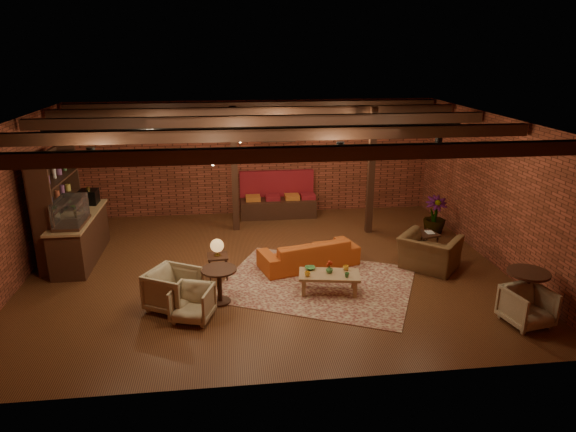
{
  "coord_description": "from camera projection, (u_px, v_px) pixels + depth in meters",
  "views": [
    {
      "loc": [
        -0.76,
        -10.2,
        4.6
      ],
      "look_at": [
        0.49,
        0.2,
        1.12
      ],
      "focal_mm": 32.0,
      "sensor_mm": 36.0,
      "label": 1
    }
  ],
  "objects": [
    {
      "name": "ceiling_pipe",
      "position": [
        260.0,
        126.0,
        11.76
      ],
      "size": [
        9.6,
        0.12,
        0.12
      ],
      "primitive_type": "cylinder",
      "rotation": [
        0.0,
        1.57,
        0.0
      ],
      "color": "black",
      "rests_on": "ceiling"
    },
    {
      "name": "rug",
      "position": [
        317.0,
        283.0,
        10.44
      ],
      "size": [
        4.54,
        4.12,
        0.01
      ],
      "primitive_type": "cube",
      "rotation": [
        0.0,
        0.0,
        -0.43
      ],
      "color": "maroon",
      "rests_on": "floor"
    },
    {
      "name": "side_table_lamp",
      "position": [
        217.0,
        249.0,
        10.47
      ],
      "size": [
        0.44,
        0.44,
        0.87
      ],
      "rotation": [
        0.0,
        0.0,
        0.07
      ],
      "color": "#321C10",
      "rests_on": "floor"
    },
    {
      "name": "armchair_right",
      "position": [
        430.0,
        247.0,
        10.99
      ],
      "size": [
        1.36,
        1.33,
        1.01
      ],
      "primitive_type": "imported",
      "rotation": [
        0.0,
        0.0,
        2.41
      ],
      "color": "brown",
      "rests_on": "floor"
    },
    {
      "name": "ceiling_beams",
      "position": [
        265.0,
        126.0,
        10.18
      ],
      "size": [
        9.8,
        6.4,
        0.22
      ],
      "primitive_type": null,
      "color": "#321C10",
      "rests_on": "ceiling"
    },
    {
      "name": "round_table_right",
      "position": [
        527.0,
        286.0,
        9.05
      ],
      "size": [
        0.72,
        0.72,
        0.85
      ],
      "color": "#321C10",
      "rests_on": "floor"
    },
    {
      "name": "wall_right",
      "position": [
        494.0,
        190.0,
        11.21
      ],
      "size": [
        0.02,
        8.0,
        3.2
      ],
      "primitive_type": "cube",
      "color": "maroon",
      "rests_on": "ground"
    },
    {
      "name": "side_table_book",
      "position": [
        426.0,
        235.0,
        11.72
      ],
      "size": [
        0.59,
        0.59,
        0.56
      ],
      "rotation": [
        0.0,
        0.0,
        0.28
      ],
      "color": "#321C10",
      "rests_on": "floor"
    },
    {
      "name": "service_sign",
      "position": [
        279.0,
        136.0,
        13.39
      ],
      "size": [
        0.86,
        0.06,
        0.3
      ],
      "primitive_type": "cube",
      "color": "#FF5519",
      "rests_on": "ceiling"
    },
    {
      "name": "wall_left",
      "position": [
        13.0,
        206.0,
        10.08
      ],
      "size": [
        0.02,
        8.0,
        3.2
      ],
      "primitive_type": "cube",
      "color": "maroon",
      "rests_on": "ground"
    },
    {
      "name": "wall_back",
      "position": [
        255.0,
        158.0,
        14.41
      ],
      "size": [
        10.0,
        0.02,
        3.2
      ],
      "primitive_type": "cube",
      "color": "maroon",
      "rests_on": "ground"
    },
    {
      "name": "service_counter",
      "position": [
        79.0,
        226.0,
        11.38
      ],
      "size": [
        0.8,
        2.5,
        1.6
      ],
      "primitive_type": null,
      "color": "#321C10",
      "rests_on": "ground"
    },
    {
      "name": "armchair_a",
      "position": [
        173.0,
        288.0,
        9.33
      ],
      "size": [
        1.06,
        1.08,
        0.84
      ],
      "primitive_type": "imported",
      "rotation": [
        0.0,
        0.0,
        1.06
      ],
      "color": "beige",
      "rests_on": "floor"
    },
    {
      "name": "coffee_table",
      "position": [
        329.0,
        275.0,
        9.96
      ],
      "size": [
        1.26,
        0.77,
        0.65
      ],
      "rotation": [
        0.0,
        0.0,
        -0.17
      ],
      "color": "olive",
      "rests_on": "floor"
    },
    {
      "name": "plant_tall",
      "position": [
        438.0,
        177.0,
        12.67
      ],
      "size": [
        1.85,
        1.85,
        3.02
      ],
      "primitive_type": "imported",
      "rotation": [
        0.0,
        0.0,
        -0.1
      ],
      "color": "#4C7F4C",
      "rests_on": "floor"
    },
    {
      "name": "ceiling_spotlights",
      "position": [
        265.0,
        137.0,
        10.24
      ],
      "size": [
        6.4,
        4.4,
        0.28
      ],
      "primitive_type": null,
      "color": "black",
      "rests_on": "ceiling"
    },
    {
      "name": "armchair_b",
      "position": [
        192.0,
        301.0,
        8.98
      ],
      "size": [
        0.82,
        0.79,
        0.69
      ],
      "primitive_type": "imported",
      "rotation": [
        0.0,
        0.0,
        -0.3
      ],
      "color": "beige",
      "rests_on": "floor"
    },
    {
      "name": "round_table_left",
      "position": [
        219.0,
        280.0,
        9.53
      ],
      "size": [
        0.66,
        0.66,
        0.69
      ],
      "color": "#321C10",
      "rests_on": "floor"
    },
    {
      "name": "ceiling",
      "position": [
        265.0,
        120.0,
        10.14
      ],
      "size": [
        10.0,
        8.0,
        0.02
      ],
      "primitive_type": "cube",
      "color": "black",
      "rests_on": "wall_back"
    },
    {
      "name": "armchair_far",
      "position": [
        528.0,
        305.0,
        8.81
      ],
      "size": [
        0.84,
        0.8,
        0.74
      ],
      "primitive_type": "imported",
      "rotation": [
        0.0,
        0.0,
        0.2
      ],
      "color": "beige",
      "rests_on": "floor"
    },
    {
      "name": "wall_front",
      "position": [
        289.0,
        281.0,
        6.87
      ],
      "size": [
        10.0,
        0.02,
        3.2
      ],
      "primitive_type": "cube",
      "color": "maroon",
      "rests_on": "ground"
    },
    {
      "name": "floor",
      "position": [
        267.0,
        268.0,
        11.15
      ],
      "size": [
        10.0,
        10.0,
        0.0
      ],
      "primitive_type": "plane",
      "color": "#36190D",
      "rests_on": "ground"
    },
    {
      "name": "banquette",
      "position": [
        278.0,
        199.0,
        14.4
      ],
      "size": [
        2.1,
        0.7,
        1.0
      ],
      "primitive_type": null,
      "color": "maroon",
      "rests_on": "ground"
    },
    {
      "name": "shelving_hutch",
      "position": [
        59.0,
        208.0,
        11.3
      ],
      "size": [
        0.52,
        2.0,
        2.4
      ],
      "primitive_type": null,
      "color": "#321C10",
      "rests_on": "ground"
    },
    {
      "name": "post_left",
      "position": [
        234.0,
        170.0,
        13.02
      ],
      "size": [
        0.16,
        0.16,
        3.2
      ],
      "primitive_type": "cube",
      "color": "#321C10",
      "rests_on": "ground"
    },
    {
      "name": "post_right",
      "position": [
        371.0,
        172.0,
        12.84
      ],
      "size": [
        0.16,
        0.16,
        3.2
      ],
      "primitive_type": "cube",
      "color": "#321C10",
      "rests_on": "ground"
    },
    {
      "name": "sofa",
      "position": [
        309.0,
        253.0,
        11.16
      ],
      "size": [
        2.28,
        1.38,
        0.62
      ],
      "primitive_type": "imported",
      "rotation": [
        0.0,
        0.0,
        3.42
      ],
      "color": "#AB4517",
      "rests_on": "floor"
    },
    {
      "name": "plant_counter",
      "position": [
        83.0,
        205.0,
        11.44
      ],
      "size": [
        0.35,
        0.39,
        0.3
      ],
      "primitive_type": "imported",
      "color": "#337F33",
      "rests_on": "service_counter"
    }
  ]
}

